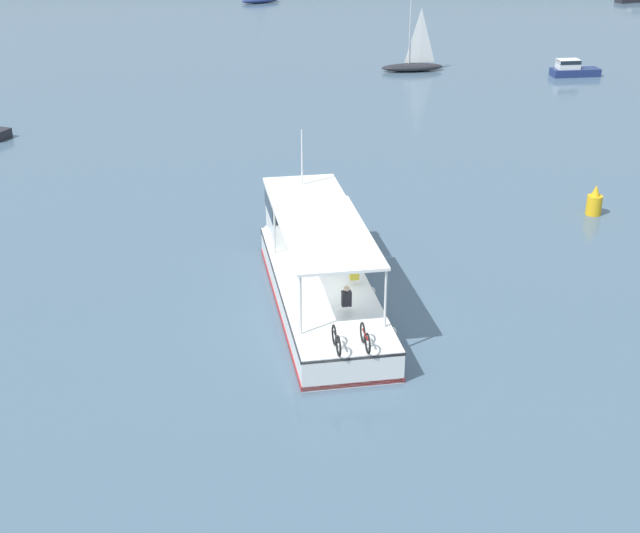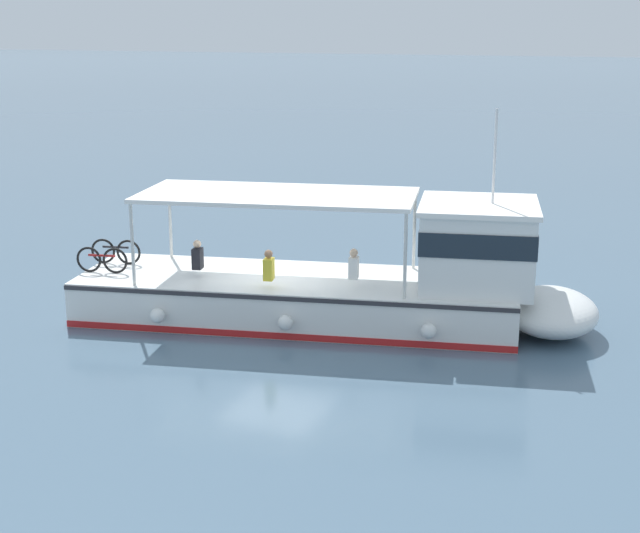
% 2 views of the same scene
% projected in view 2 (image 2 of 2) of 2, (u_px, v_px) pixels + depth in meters
% --- Properties ---
extents(ground_plane, '(400.00, 400.00, 0.00)m').
position_uv_depth(ground_plane, '(276.00, 318.00, 22.98)').
color(ground_plane, slate).
extents(ferry_main, '(5.73, 13.07, 5.32)m').
position_uv_depth(ferry_main, '(361.00, 284.00, 22.36)').
color(ferry_main, white).
rests_on(ferry_main, ground).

